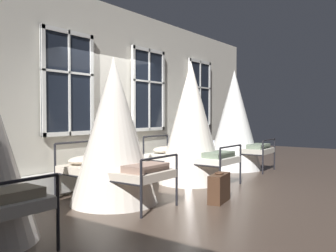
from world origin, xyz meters
TOP-DOWN VIEW (x-y plane):
  - ground at (0.00, 0.00)m, footprint 20.62×20.62m
  - back_wall_with_windows at (0.00, 1.14)m, footprint 11.31×0.10m
  - window_bank at (0.00, 1.02)m, footprint 7.62×0.10m
  - cot_second at (-1.05, 0.04)m, footprint 1.36×1.83m
  - cot_third at (1.11, -0.03)m, footprint 1.36×1.84m
  - cot_fourth at (3.27, 0.04)m, footprint 1.36×1.85m
  - suitcase_dark at (-0.05, -1.28)m, footprint 0.59×0.30m

SIDE VIEW (x-z plane):
  - ground at x=0.00m, z-range 0.00..0.00m
  - suitcase_dark at x=-0.05m, z-range -0.01..0.46m
  - window_bank at x=0.00m, z-range -0.30..2.43m
  - cot_second at x=-1.05m, z-range -0.04..2.23m
  - cot_third at x=1.11m, z-range -0.04..2.41m
  - cot_fourth at x=3.27m, z-range -0.04..2.44m
  - back_wall_with_windows at x=0.00m, z-range 0.00..3.50m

